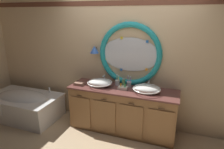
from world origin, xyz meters
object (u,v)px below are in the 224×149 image
toothbrush_holder_right (129,84)px  folded_hand_towel (79,84)px  bathtub (23,104)px  toiletry_basket (123,88)px  toothbrush_holder_left (118,82)px  sink_basin_right (147,89)px  soap_dispenser (123,82)px  sink_basin_left (100,83)px

toothbrush_holder_right → folded_hand_towel: bearing=-165.3°
bathtub → folded_hand_towel: size_ratio=8.27×
folded_hand_towel → toiletry_basket: size_ratio=1.10×
toothbrush_holder_left → toothbrush_holder_right: (0.22, 0.00, -0.00)m
bathtub → sink_basin_right: 2.64m
toiletry_basket → bathtub: bearing=-173.6°
toothbrush_holder_left → soap_dispenser: size_ratio=1.41×
bathtub → soap_dispenser: (2.09, 0.42, 0.61)m
folded_hand_towel → bathtub: bearing=-173.0°
toothbrush_holder_right → toiletry_basket: size_ratio=1.29×
sink_basin_left → folded_hand_towel: sink_basin_left is taller
bathtub → toothbrush_holder_right: 2.32m
toothbrush_holder_left → toothbrush_holder_right: bearing=1.1°
soap_dispenser → toothbrush_holder_left: bearing=-167.5°
toothbrush_holder_left → soap_dispenser: bearing=12.5°
soap_dispenser → toiletry_basket: 0.19m
toothbrush_holder_left → toothbrush_holder_right: toothbrush_holder_right is taller
sink_basin_left → folded_hand_towel: bearing=-168.3°
bathtub → folded_hand_towel: folded_hand_towel is taller
toiletry_basket → toothbrush_holder_right: bearing=65.4°
sink_basin_left → toothbrush_holder_right: size_ratio=2.13×
sink_basin_right → folded_hand_towel: size_ratio=2.57×
sink_basin_left → toiletry_basket: size_ratio=2.76×
toiletry_basket → toothbrush_holder_left: bearing=134.9°
toothbrush_holder_right → soap_dispenser: bearing=169.9°
toiletry_basket → soap_dispenser: bearing=103.3°
sink_basin_right → toothbrush_holder_left: bearing=165.1°
bathtub → toiletry_basket: size_ratio=9.10×
folded_hand_towel → toiletry_basket: toiletry_basket is taller
sink_basin_right → toothbrush_holder_right: toothbrush_holder_right is taller
toothbrush_holder_left → soap_dispenser: toothbrush_holder_left is taller
sink_basin_left → sink_basin_right: 0.88m
folded_hand_towel → toiletry_basket: bearing=5.7°
toothbrush_holder_left → toiletry_basket: 0.22m
sink_basin_left → folded_hand_towel: 0.41m
sink_basin_left → toothbrush_holder_left: (0.30, 0.15, -0.01)m
toothbrush_holder_left → soap_dispenser: (0.11, 0.02, 0.01)m
sink_basin_right → folded_hand_towel: bearing=-176.3°
bathtub → soap_dispenser: size_ratio=9.97×
bathtub → toothbrush_holder_left: toothbrush_holder_left is taller
toothbrush_holder_left → folded_hand_towel: size_ratio=1.17×
toothbrush_holder_left → toiletry_basket: toothbrush_holder_left is taller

